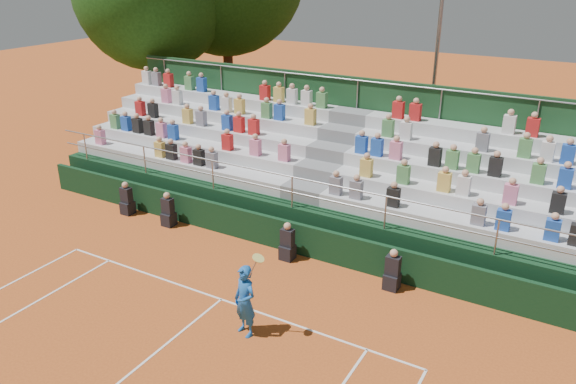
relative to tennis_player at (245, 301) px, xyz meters
The scene contains 6 objects.
ground 1.86m from the tennis_player, 147.61° to the left, with size 90.00×90.00×0.00m, color #BD541F.
courtside_wall 4.31m from the tennis_player, 108.60° to the left, with size 20.00×0.15×1.00m, color black.
line_officials 4.66m from the tennis_player, 128.75° to the left, with size 10.11×0.40×1.19m.
grandstand 7.43m from the tennis_player, 100.51° to the left, with size 20.00×5.20×4.40m.
tennis_player is the anchor object (origin of this frame).
floodlight_mast 14.84m from the tennis_player, 90.19° to the left, with size 0.60×0.25×8.12m.
Camera 1 is at (7.77, -9.95, 8.23)m, focal length 35.00 mm.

